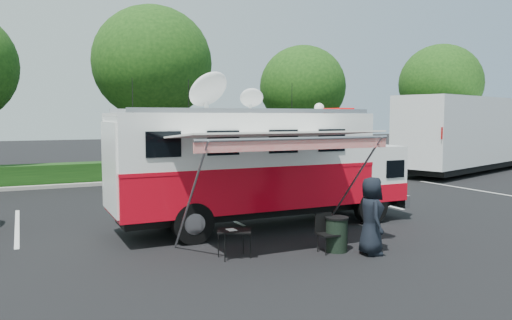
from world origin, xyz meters
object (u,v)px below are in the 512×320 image
(semi_trailer, at_px, (475,133))
(folding_table, at_px, (234,232))
(command_truck, at_px, (261,165))
(trash_bin, at_px, (337,234))

(semi_trailer, bearing_deg, folding_table, -151.69)
(semi_trailer, bearing_deg, command_truck, -155.82)
(command_truck, xyz_separation_m, trash_bin, (0.45, -3.18, -1.38))
(command_truck, height_order, folding_table, command_truck)
(command_truck, distance_m, trash_bin, 3.50)
(command_truck, xyz_separation_m, folding_table, (-1.96, -2.65, -1.21))
(command_truck, relative_size, folding_table, 9.64)
(folding_table, distance_m, trash_bin, 2.47)
(trash_bin, height_order, semi_trailer, semi_trailer)
(command_truck, height_order, trash_bin, command_truck)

